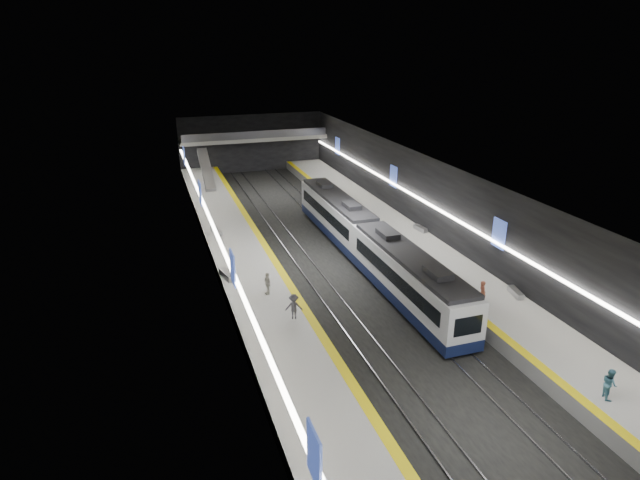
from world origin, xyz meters
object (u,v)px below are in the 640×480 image
object	(u,v)px
train	(368,241)
bench_right_near	(516,293)
passenger_right_b	(609,384)
bench_left_near	(227,275)
passenger_left_a	(267,284)
passenger_right_a	(482,294)
bench_left_far	(216,231)
passenger_left_b	(294,307)
escalator	(206,169)
bench_right_far	(421,229)

from	to	relation	value
train	bench_right_near	size ratio (longest dim) A/B	17.57
passenger_right_b	bench_right_near	bearing A→B (deg)	6.22
bench_left_near	passenger_left_a	world-z (taller)	passenger_left_a
bench_left_near	passenger_right_b	world-z (taller)	passenger_right_b
train	bench_left_near	size ratio (longest dim) A/B	14.78
passenger_right_a	bench_right_near	bearing A→B (deg)	-66.86
bench_left_far	train	bearing A→B (deg)	-47.59
passenger_right_a	passenger_left_b	size ratio (longest dim) A/B	1.13
escalator	bench_left_far	distance (m)	17.98
bench_right_far	passenger_right_a	xyz separation A→B (m)	(-3.35, -14.80, 0.77)
escalator	passenger_left_a	size ratio (longest dim) A/B	4.85
passenger_right_a	passenger_left_a	world-z (taller)	passenger_right_a
bench_right_far	passenger_right_b	xyz separation A→B (m)	(-2.89, -25.16, 0.64)
bench_left_far	passenger_left_b	bearing A→B (deg)	-91.20
escalator	passenger_left_a	xyz separation A→B (m)	(0.32, -31.46, -1.08)
train	bench_right_far	xyz separation A→B (m)	(7.00, 3.67, -0.99)
passenger_right_b	train	bearing A→B (deg)	31.62
bench_right_far	passenger_left_b	bearing A→B (deg)	-149.52
escalator	passenger_left_b	xyz separation A→B (m)	(1.15, -35.44, -1.04)
passenger_right_a	passenger_left_a	bearing A→B (deg)	74.73
bench_left_far	passenger_right_b	size ratio (longest dim) A/B	1.14
train	escalator	distance (m)	28.61
bench_left_far	passenger_right_b	bearing A→B (deg)	-72.47
bench_right_near	passenger_left_b	world-z (taller)	passenger_left_b
passenger_right_a	passenger_left_b	bearing A→B (deg)	89.38
bench_left_far	bench_right_near	distance (m)	26.70
passenger_right_b	passenger_left_a	distance (m)	21.76
bench_left_near	passenger_right_b	xyz separation A→B (m)	(16.11, -20.44, 0.59)
bench_left_near	passenger_right_b	bearing A→B (deg)	-65.53
passenger_left_b	train	bearing A→B (deg)	-119.44
passenger_right_b	passenger_left_b	bearing A→B (deg)	66.05
passenger_right_a	passenger_right_b	world-z (taller)	passenger_right_a
passenger_left_a	bench_left_far	bearing A→B (deg)	178.21
train	passenger_left_a	bearing A→B (deg)	-154.28
bench_right_near	bench_right_far	bearing A→B (deg)	101.32
escalator	bench_right_near	world-z (taller)	escalator
train	passenger_left_a	xyz separation A→B (m)	(-9.68, -4.66, -0.37)
bench_right_far	passenger_right_b	distance (m)	25.33
escalator	train	bearing A→B (deg)	-69.53
passenger_right_a	passenger_left_a	xyz separation A→B (m)	(-13.33, 6.47, -0.15)
bench_left_far	passenger_left_a	bearing A→B (deg)	-92.25
escalator	passenger_left_b	bearing A→B (deg)	-88.14
escalator	passenger_right_a	xyz separation A→B (m)	(13.65, -37.93, -0.93)
bench_right_near	escalator	bearing A→B (deg)	125.89
bench_left_far	passenger_right_a	world-z (taller)	passenger_right_a
bench_right_far	passenger_left_b	distance (m)	20.08
bench_right_near	bench_left_near	bearing A→B (deg)	165.14
escalator	passenger_right_a	bearing A→B (deg)	-70.21
bench_right_far	passenger_right_a	world-z (taller)	passenger_right_a
bench_right_far	bench_right_near	bearing A→B (deg)	-97.37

